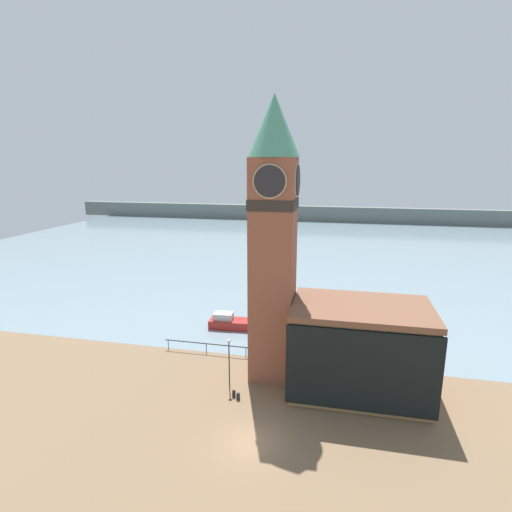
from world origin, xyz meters
TOP-DOWN VIEW (x-y plane):
  - ground_plane at (0.00, 0.00)m, footprint 160.00×160.00m
  - water at (0.00, 72.46)m, footprint 160.00×120.00m
  - far_shoreline at (0.00, 112.46)m, footprint 180.00×3.00m
  - pier_railing at (-7.44, 12.21)m, footprint 9.00×0.08m
  - clock_tower at (-0.07, 9.42)m, footprint 4.27×4.27m
  - pier_building at (7.56, 8.42)m, footprint 11.51×7.72m
  - boat_near at (-6.90, 19.06)m, footprint 5.15×2.41m
  - mooring_bollard_near at (-2.12, 4.86)m, footprint 0.32×0.32m
  - mooring_bollard_far at (-2.58, 5.17)m, footprint 0.29×0.29m
  - lamp_post at (-3.39, 6.70)m, footprint 0.32×0.32m

SIDE VIEW (x-z plane):
  - water at x=0.00m, z-range 0.00..0.00m
  - ground_plane at x=0.00m, z-range 0.00..0.00m
  - mooring_bollard_near at x=-2.12m, z-range 0.02..0.64m
  - mooring_bollard_far at x=-2.58m, z-range 0.02..0.66m
  - boat_near at x=-6.90m, z-range -0.22..1.59m
  - pier_railing at x=-7.44m, z-range 0.39..1.48m
  - far_shoreline at x=0.00m, z-range 0.00..5.00m
  - lamp_post at x=-3.39m, z-range 0.83..5.25m
  - pier_building at x=7.56m, z-range 0.02..7.71m
  - clock_tower at x=-0.07m, z-range 0.74..25.30m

